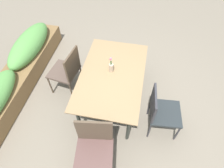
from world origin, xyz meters
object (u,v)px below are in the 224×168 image
dining_table (112,77)px  chair_end_left (94,147)px  chair_near_left (161,110)px  planter_box (15,75)px  flower_vase (111,66)px  chair_far_side (67,70)px

dining_table → chair_end_left: (-1.13, 0.01, -0.13)m
dining_table → chair_near_left: bearing=-114.1°
dining_table → planter_box: dining_table is taller
flower_vase → planter_box: size_ratio=0.09×
chair_near_left → chair_end_left: 1.14m
chair_far_side → dining_table: bearing=-89.7°
chair_far_side → chair_near_left: chair_far_side is taller
chair_far_side → chair_near_left: bearing=-98.3°
chair_near_left → flower_vase: 1.03m
flower_vase → chair_far_side: bearing=87.6°
chair_end_left → planter_box: 2.16m
chair_end_left → dining_table: bearing=-99.2°
chair_far_side → flower_vase: flower_vase is taller
chair_far_side → planter_box: chair_far_side is taller
flower_vase → dining_table: bearing=-159.9°
dining_table → chair_near_left: 0.93m
dining_table → flower_vase: flower_vase is taller
planter_box → chair_near_left: bearing=-97.4°
dining_table → chair_end_left: size_ratio=1.71×
dining_table → chair_near_left: chair_near_left is taller
chair_far_side → chair_near_left: 1.73m
chair_end_left → planter_box: chair_end_left is taller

